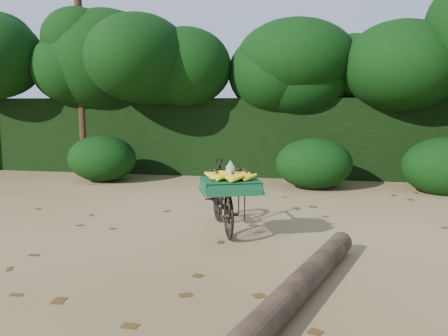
# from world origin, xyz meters

# --- Properties ---
(ground) EXTENTS (80.00, 80.00, 0.00)m
(ground) POSITION_xyz_m (0.00, 0.00, 0.00)
(ground) COLOR tan
(ground) RESTS_ON ground
(vendor_bicycle) EXTENTS (1.10, 1.76, 0.95)m
(vendor_bicycle) POSITION_xyz_m (0.31, 0.92, 0.49)
(vendor_bicycle) COLOR black
(vendor_bicycle) RESTS_ON ground
(fallen_log) EXTENTS (1.21, 3.27, 0.24)m
(fallen_log) POSITION_xyz_m (1.35, -1.34, 0.12)
(fallen_log) COLOR brown
(fallen_log) RESTS_ON ground
(hedge_backdrop) EXTENTS (26.00, 1.80, 1.80)m
(hedge_backdrop) POSITION_xyz_m (0.00, 6.30, 0.90)
(hedge_backdrop) COLOR black
(hedge_backdrop) RESTS_ON ground
(tree_row) EXTENTS (14.50, 2.00, 4.00)m
(tree_row) POSITION_xyz_m (-0.65, 5.50, 2.00)
(tree_row) COLOR black
(tree_row) RESTS_ON ground
(bush_clumps) EXTENTS (8.80, 1.70, 0.90)m
(bush_clumps) POSITION_xyz_m (0.50, 4.30, 0.45)
(bush_clumps) COLOR black
(bush_clumps) RESTS_ON ground
(leaf_litter) EXTENTS (7.00, 7.30, 0.01)m
(leaf_litter) POSITION_xyz_m (0.00, 0.65, 0.01)
(leaf_litter) COLOR #4E3514
(leaf_litter) RESTS_ON ground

